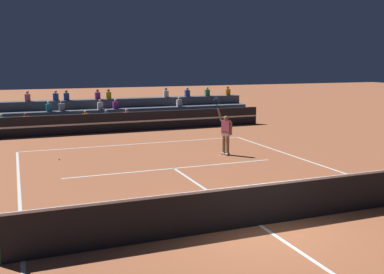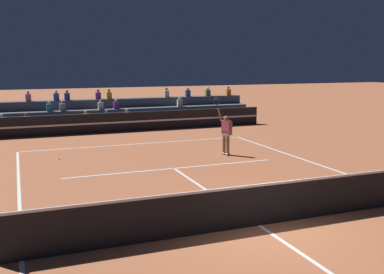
{
  "view_description": "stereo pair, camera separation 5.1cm",
  "coord_description": "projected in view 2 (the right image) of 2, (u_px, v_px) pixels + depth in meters",
  "views": [
    {
      "loc": [
        -5.45,
        -9.22,
        4.0
      ],
      "look_at": [
        0.87,
        6.78,
        1.1
      ],
      "focal_mm": 42.0,
      "sensor_mm": 36.0,
      "label": 1
    },
    {
      "loc": [
        -5.4,
        -9.24,
        4.0
      ],
      "look_at": [
        0.87,
        6.78,
        1.1
      ],
      "focal_mm": 42.0,
      "sensor_mm": 36.0,
      "label": 2
    }
  ],
  "objects": [
    {
      "name": "ground_plane",
      "position": [
        259.0,
        225.0,
        11.09
      ],
      "size": [
        120.0,
        120.0,
        0.0
      ],
      "primitive_type": "plane",
      "color": "#AD603D"
    },
    {
      "name": "court_lines",
      "position": [
        259.0,
        225.0,
        11.09
      ],
      "size": [
        11.1,
        23.9,
        0.01
      ],
      "color": "white",
      "rests_on": "ground"
    },
    {
      "name": "tennis_net",
      "position": [
        260.0,
        204.0,
        11.0
      ],
      "size": [
        12.0,
        0.1,
        1.1
      ],
      "color": "#2D6B38",
      "rests_on": "ground"
    },
    {
      "name": "sponsor_banner_wall",
      "position": [
        118.0,
        122.0,
        25.85
      ],
      "size": [
        18.0,
        0.26,
        1.1
      ],
      "color": "black",
      "rests_on": "ground"
    },
    {
      "name": "bleacher_stand",
      "position": [
        109.0,
        115.0,
        28.15
      ],
      "size": [
        18.46,
        2.85,
        2.28
      ],
      "color": "#4C515B",
      "rests_on": "ground"
    },
    {
      "name": "tennis_player",
      "position": [
        226.0,
        132.0,
        19.3
      ],
      "size": [
        0.62,
        0.78,
        2.49
      ],
      "color": "brown",
      "rests_on": "ground"
    },
    {
      "name": "tennis_ball",
      "position": [
        59.0,
        159.0,
        18.45
      ],
      "size": [
        0.07,
        0.07,
        0.07
      ],
      "primitive_type": "sphere",
      "color": "#C6DB33",
      "rests_on": "ground"
    }
  ]
}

